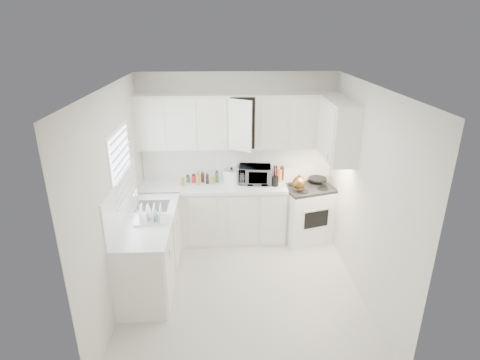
{
  "coord_description": "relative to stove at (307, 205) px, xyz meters",
  "views": [
    {
      "loc": [
        -0.21,
        -4.25,
        3.21
      ],
      "look_at": [
        0.0,
        0.7,
        1.25
      ],
      "focal_mm": 29.11,
      "sensor_mm": 36.0,
      "label": 1
    }
  ],
  "objects": [
    {
      "name": "backsplash_back",
      "position": [
        -1.08,
        0.32,
        0.65
      ],
      "size": [
        2.98,
        0.02,
        0.55
      ],
      "primitive_type": "cube",
      "color": "silver",
      "rests_on": "wall_back"
    },
    {
      "name": "sink",
      "position": [
        -2.27,
        -0.72,
        0.5
      ],
      "size": [
        0.42,
        0.38,
        0.3
      ],
      "primitive_type": null,
      "color": "gray",
      "rests_on": "countertop_left"
    },
    {
      "name": "stove",
      "position": [
        0.0,
        0.0,
        0.0
      ],
      "size": [
        0.89,
        0.8,
        1.15
      ],
      "primitive_type": null,
      "rotation": [
        0.0,
        0.0,
        0.3
      ],
      "color": "white",
      "rests_on": "floor"
    },
    {
      "name": "sauce_right_1",
      "position": [
        -0.45,
        0.13,
        0.47
      ],
      "size": [
        0.06,
        0.06,
        0.19
      ],
      "primitive_type": "cylinder",
      "color": "gold",
      "rests_on": "countertop_back"
    },
    {
      "name": "wall_left",
      "position": [
        -2.58,
        -1.27,
        0.73
      ],
      "size": [
        0.0,
        3.2,
        3.2
      ],
      "primitive_type": "plane",
      "rotation": [
        1.57,
        0.0,
        1.57
      ],
      "color": "beige",
      "rests_on": "ground"
    },
    {
      "name": "spice_left_7",
      "position": [
        -1.41,
        0.06,
        0.44
      ],
      "size": [
        0.06,
        0.06,
        0.13
      ],
      "primitive_type": "cylinder",
      "color": "#2B823B",
      "rests_on": "countertop_back"
    },
    {
      "name": "backsplash_left",
      "position": [
        -2.57,
        -1.07,
        0.65
      ],
      "size": [
        0.02,
        1.6,
        0.55
      ],
      "primitive_type": "cube",
      "color": "silver",
      "rests_on": "wall_left"
    },
    {
      "name": "sauce_right_0",
      "position": [
        -0.5,
        0.19,
        0.47
      ],
      "size": [
        0.06,
        0.06,
        0.19
      ],
      "primitive_type": "cylinder",
      "color": "red",
      "rests_on": "countertop_back"
    },
    {
      "name": "frying_pan",
      "position": [
        0.18,
        0.16,
        0.39
      ],
      "size": [
        0.38,
        0.54,
        0.04
      ],
      "primitive_type": null,
      "rotation": [
        0.0,
        0.0,
        0.2
      ],
      "color": "black",
      "rests_on": "stove"
    },
    {
      "name": "wall_front",
      "position": [
        -1.08,
        -2.87,
        0.73
      ],
      "size": [
        3.0,
        0.0,
        3.0
      ],
      "primitive_type": "plane",
      "rotation": [
        -1.57,
        0.0,
        0.0
      ],
      "color": "beige",
      "rests_on": "ground"
    },
    {
      "name": "spice_left_4",
      "position": [
        -1.63,
        0.15,
        0.44
      ],
      "size": [
        0.06,
        0.06,
        0.13
      ],
      "primitive_type": "cylinder",
      "color": "#551F18",
      "rests_on": "countertop_back"
    },
    {
      "name": "microwave",
      "position": [
        -0.83,
        0.07,
        0.54
      ],
      "size": [
        0.51,
        0.31,
        0.33
      ],
      "primitive_type": "imported",
      "rotation": [
        0.0,
        0.0,
        -0.1
      ],
      "color": "gray",
      "rests_on": "countertop_back"
    },
    {
      "name": "dish_rack",
      "position": [
        -2.22,
        -1.15,
        0.49
      ],
      "size": [
        0.42,
        0.33,
        0.22
      ],
      "primitive_type": null,
      "rotation": [
        0.0,
        0.0,
        0.08
      ],
      "color": "white",
      "rests_on": "countertop_left"
    },
    {
      "name": "lower_cabinets_back",
      "position": [
        -1.47,
        0.03,
        -0.12
      ],
      "size": [
        2.22,
        0.6,
        0.9
      ],
      "primitive_type": null,
      "color": "beige",
      "rests_on": "floor"
    },
    {
      "name": "countertop_back",
      "position": [
        -1.47,
        0.02,
        0.35
      ],
      "size": [
        2.24,
        0.64,
        0.05
      ],
      "primitive_type": "cube",
      "color": "silver",
      "rests_on": "lower_cabinets_back"
    },
    {
      "name": "ceiling",
      "position": [
        -1.08,
        -1.27,
        2.03
      ],
      "size": [
        3.2,
        3.2,
        0.0
      ],
      "primitive_type": "plane",
      "rotation": [
        3.14,
        0.0,
        0.0
      ],
      "color": "white",
      "rests_on": "ground"
    },
    {
      "name": "floor",
      "position": [
        -1.08,
        -1.27,
        -0.57
      ],
      "size": [
        3.2,
        3.2,
        0.0
      ],
      "primitive_type": "plane",
      "color": "beige",
      "rests_on": "ground"
    },
    {
      "name": "wall_right",
      "position": [
        0.42,
        -1.27,
        0.73
      ],
      "size": [
        0.0,
        3.2,
        3.2
      ],
      "primitive_type": "plane",
      "rotation": [
        1.57,
        0.0,
        -1.57
      ],
      "color": "beige",
      "rests_on": "ground"
    },
    {
      "name": "spice_left_2",
      "position": [
        -1.78,
        0.15,
        0.44
      ],
      "size": [
        0.06,
        0.06,
        0.13
      ],
      "primitive_type": "cylinder",
      "color": "red",
      "rests_on": "countertop_back"
    },
    {
      "name": "paper_towel",
      "position": [
        -1.12,
        0.25,
        0.51
      ],
      "size": [
        0.12,
        0.12,
        0.27
      ],
      "primitive_type": "cylinder",
      "color": "white",
      "rests_on": "countertop_back"
    },
    {
      "name": "upper_cabinets_back",
      "position": [
        -1.08,
        0.17,
        0.93
      ],
      "size": [
        3.0,
        0.33,
        0.8
      ],
      "primitive_type": null,
      "color": "beige",
      "rests_on": "wall_back"
    },
    {
      "name": "spice_left_5",
      "position": [
        -1.56,
        0.06,
        0.44
      ],
      "size": [
        0.06,
        0.06,
        0.13
      ],
      "primitive_type": "cylinder",
      "color": "black",
      "rests_on": "countertop_back"
    },
    {
      "name": "rice_cooker",
      "position": [
        -1.18,
        0.07,
        0.51
      ],
      "size": [
        0.32,
        0.32,
        0.26
      ],
      "primitive_type": null,
      "rotation": [
        0.0,
        0.0,
        -0.28
      ],
      "color": "white",
      "rests_on": "countertop_back"
    },
    {
      "name": "upper_cabinets_right",
      "position": [
        0.25,
        -0.45,
        0.93
      ],
      "size": [
        0.33,
        0.9,
        0.8
      ],
      "primitive_type": null,
      "color": "beige",
      "rests_on": "wall_right"
    },
    {
      "name": "spice_left_3",
      "position": [
        -1.71,
        0.06,
        0.44
      ],
      "size": [
        0.06,
        0.06,
        0.13
      ],
      "primitive_type": "cylinder",
      "color": "gold",
      "rests_on": "countertop_back"
    },
    {
      "name": "countertop_left",
      "position": [
        -2.27,
        -1.07,
        0.35
      ],
      "size": [
        0.64,
        1.62,
        0.05
      ],
      "primitive_type": "cube",
      "color": "silver",
      "rests_on": "lower_cabinets_left"
    },
    {
      "name": "sauce_right_2",
      "position": [
        -0.39,
        0.19,
        0.47
      ],
      "size": [
        0.06,
        0.06,
        0.19
      ],
      "primitive_type": "cylinder",
      "color": "#551F18",
      "rests_on": "countertop_back"
    },
    {
      "name": "window_blinds",
      "position": [
        -2.56,
        -0.92,
        0.98
      ],
      "size": [
        0.06,
        0.96,
        1.06
      ],
      "primitive_type": null,
      "color": "white",
      "rests_on": "wall_left"
    },
    {
      "name": "spice_left_6",
      "position": [
        -1.48,
        0.15,
        0.44
      ],
      "size": [
        0.06,
        0.06,
        0.13
      ],
      "primitive_type": "cylinder",
      "color": "olive",
      "rests_on": "countertop_back"
    },
    {
      "name": "utensil_crock",
      "position": [
        -0.53,
        -0.07,
        0.55
      ],
      "size": [
        0.12,
        0.12,
        0.35
      ],
      "primitive_type": null,
      "rotation": [
        0.0,
        0.0,
        -0.01
      ],
      "color": "black",
      "rests_on": "countertop_back"
    },
    {
      "name": "spice_left_1",
      "position": [
        -1.86,
        0.06,
        0.44
      ],
      "size": [
        0.06,
        0.06,
        0.13
      ],
      "primitive_type": "cylinder",
      "color": "#2B823B",
      "rests_on": "countertop_back"
    },
    {
      "name": "spice_left_0",
      "position": [
        -1.93,
        0.15,
        0.44
      ],
      "size": [
        0.06,
        0.06,
        0.13
      ],
      "primitive_type": "cylinder",
      "color": "olive",
      "rests_on": "countertop_back"
    },
    {
      "name": "lower_cabinets_left",
      "position": [
        -2.28,
        -1.07,
        -0.12
      ],
      "size": [
        0.6,
        1.6,
        0.9
      ],
      "primitive_type": null,
      "color": "beige",
      "rests_on": "floor"
    },
    {
      "name": "tea_kettle",
      "position": [
        -0.18,
        -0.16,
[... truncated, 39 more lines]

